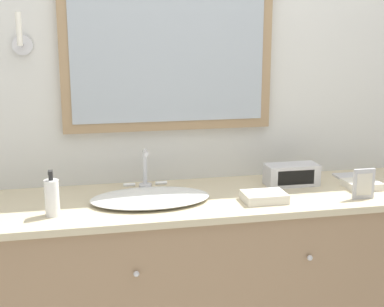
# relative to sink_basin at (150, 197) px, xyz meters

# --- Properties ---
(wall_back) EXTENTS (8.00, 0.18, 2.55)m
(wall_back) POSITION_rel_sink_basin_xyz_m (0.27, 0.34, 0.41)
(wall_back) COLOR silver
(wall_back) RESTS_ON ground_plane
(vanity_counter) EXTENTS (2.11, 0.59, 0.85)m
(vanity_counter) POSITION_rel_sink_basin_xyz_m (0.27, 0.02, -0.45)
(vanity_counter) COLOR #937556
(vanity_counter) RESTS_ON ground_plane
(sink_basin) EXTENTS (0.52, 0.36, 0.20)m
(sink_basin) POSITION_rel_sink_basin_xyz_m (0.00, 0.00, 0.00)
(sink_basin) COLOR white
(sink_basin) RESTS_ON vanity_counter
(soap_bottle) EXTENTS (0.06, 0.06, 0.19)m
(soap_bottle) POSITION_rel_sink_basin_xyz_m (-0.41, -0.10, 0.06)
(soap_bottle) COLOR white
(soap_bottle) RESTS_ON vanity_counter
(appliance_box) EXTENTS (0.25, 0.11, 0.10)m
(appliance_box) POSITION_rel_sink_basin_xyz_m (0.70, 0.11, 0.03)
(appliance_box) COLOR #BCBCC1
(appliance_box) RESTS_ON vanity_counter
(picture_frame) EXTENTS (0.10, 0.01, 0.14)m
(picture_frame) POSITION_rel_sink_basin_xyz_m (0.93, -0.16, 0.05)
(picture_frame) COLOR #B2B2B7
(picture_frame) RESTS_ON vanity_counter
(hand_towel_near_sink) EXTENTS (0.15, 0.14, 0.03)m
(hand_towel_near_sink) POSITION_rel_sink_basin_xyz_m (1.01, -0.01, -0.00)
(hand_towel_near_sink) COLOR silver
(hand_towel_near_sink) RESTS_ON vanity_counter
(hand_towel_far_corner) EXTENTS (0.18, 0.13, 0.04)m
(hand_towel_far_corner) POSITION_rel_sink_basin_xyz_m (0.49, -0.11, 0.00)
(hand_towel_far_corner) COLOR silver
(hand_towel_far_corner) RESTS_ON vanity_counter
(metal_tray) EXTENTS (0.17, 0.11, 0.01)m
(metal_tray) POSITION_rel_sink_basin_xyz_m (1.06, 0.18, -0.01)
(metal_tray) COLOR silver
(metal_tray) RESTS_ON vanity_counter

